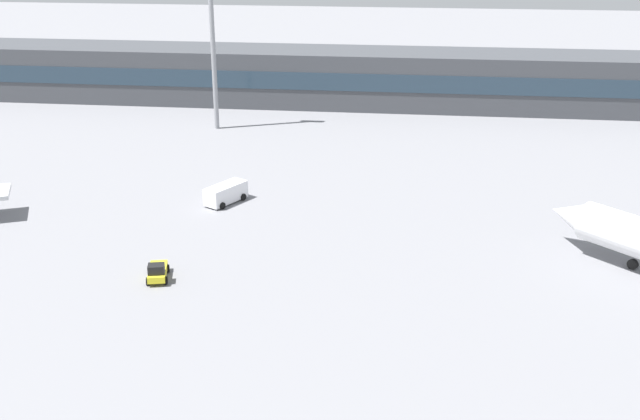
{
  "coord_description": "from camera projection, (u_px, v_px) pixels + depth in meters",
  "views": [
    {
      "loc": [
        10.37,
        -28.38,
        30.01
      ],
      "look_at": [
        2.06,
        40.0,
        3.0
      ],
      "focal_mm": 42.52,
      "sensor_mm": 36.0,
      "label": 1
    }
  ],
  "objects": [
    {
      "name": "ground_plane",
      "position": [
        299.0,
        237.0,
        75.32
      ],
      "size": [
        400.0,
        400.0,
        0.0
      ],
      "primitive_type": "plane",
      "color": "gray"
    },
    {
      "name": "terminal_building",
      "position": [
        349.0,
        78.0,
        126.36
      ],
      "size": [
        130.88,
        12.13,
        9.0
      ],
      "color": "#3F4247",
      "rests_on": "ground_plane"
    },
    {
      "name": "baggage_tug_yellow",
      "position": [
        157.0,
        271.0,
        66.3
      ],
      "size": [
        2.49,
        3.85,
        1.75
      ],
      "color": "yellow",
      "rests_on": "ground_plane"
    },
    {
      "name": "service_van_white",
      "position": [
        226.0,
        193.0,
        83.92
      ],
      "size": [
        4.3,
        5.51,
        2.08
      ],
      "color": "white",
      "rests_on": "ground_plane"
    },
    {
      "name": "floodlight_tower_west",
      "position": [
        211.0,
        12.0,
        107.32
      ],
      "size": [
        3.2,
        0.8,
        29.74
      ],
      "color": "gray",
      "rests_on": "ground_plane"
    }
  ]
}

